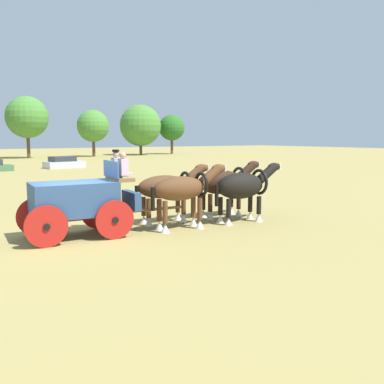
{
  "coord_description": "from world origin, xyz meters",
  "views": [
    {
      "loc": [
        -4.16,
        -13.2,
        3.25
      ],
      "look_at": [
        4.39,
        -0.28,
        1.2
      ],
      "focal_mm": 39.04,
      "sensor_mm": 36.0,
      "label": 1
    }
  ],
  "objects_px": {
    "show_wagon": "(79,199)",
    "draft_horse_rear_near": "(167,188)",
    "parked_vehicle_d": "(64,163)",
    "draft_horse_rear_off": "(183,190)",
    "draft_horse_lead_near": "(224,183)",
    "draft_horse_lead_off": "(243,187)"
  },
  "relations": [
    {
      "from": "draft_horse_lead_near",
      "to": "parked_vehicle_d",
      "type": "distance_m",
      "value": 30.91
    },
    {
      "from": "show_wagon",
      "to": "draft_horse_lead_near",
      "type": "bearing_deg",
      "value": 2.05
    },
    {
      "from": "draft_horse_lead_off",
      "to": "parked_vehicle_d",
      "type": "relative_size",
      "value": 0.72
    },
    {
      "from": "draft_horse_rear_off",
      "to": "draft_horse_lead_near",
      "type": "bearing_deg",
      "value": 22.69
    },
    {
      "from": "draft_horse_lead_near",
      "to": "draft_horse_lead_off",
      "type": "xyz_separation_m",
      "value": [
        -0.1,
        -1.3,
        -0.01
      ]
    },
    {
      "from": "draft_horse_lead_near",
      "to": "draft_horse_rear_off",
      "type": "bearing_deg",
      "value": -157.31
    },
    {
      "from": "draft_horse_lead_near",
      "to": "parked_vehicle_d",
      "type": "height_order",
      "value": "draft_horse_lead_near"
    },
    {
      "from": "draft_horse_rear_off",
      "to": "draft_horse_lead_off",
      "type": "relative_size",
      "value": 0.98
    },
    {
      "from": "show_wagon",
      "to": "parked_vehicle_d",
      "type": "distance_m",
      "value": 32.21
    },
    {
      "from": "draft_horse_rear_near",
      "to": "draft_horse_lead_near",
      "type": "height_order",
      "value": "draft_horse_lead_near"
    },
    {
      "from": "draft_horse_rear_off",
      "to": "show_wagon",
      "type": "bearing_deg",
      "value": 165.45
    },
    {
      "from": "draft_horse_rear_off",
      "to": "draft_horse_lead_near",
      "type": "distance_m",
      "value": 2.89
    },
    {
      "from": "draft_horse_lead_near",
      "to": "draft_horse_lead_off",
      "type": "bearing_deg",
      "value": -94.21
    },
    {
      "from": "draft_horse_rear_off",
      "to": "draft_horse_rear_near",
      "type": "bearing_deg",
      "value": 86.04
    },
    {
      "from": "draft_horse_lead_near",
      "to": "parked_vehicle_d",
      "type": "xyz_separation_m",
      "value": [
        2.56,
        30.8,
        -0.84
      ]
    },
    {
      "from": "show_wagon",
      "to": "draft_horse_rear_near",
      "type": "bearing_deg",
      "value": 6.46
    },
    {
      "from": "draft_horse_lead_near",
      "to": "parked_vehicle_d",
      "type": "bearing_deg",
      "value": 85.25
    },
    {
      "from": "draft_horse_rear_off",
      "to": "parked_vehicle_d",
      "type": "height_order",
      "value": "draft_horse_rear_off"
    },
    {
      "from": "parked_vehicle_d",
      "to": "draft_horse_lead_off",
      "type": "bearing_deg",
      "value": -94.73
    },
    {
      "from": "draft_horse_lead_off",
      "to": "parked_vehicle_d",
      "type": "height_order",
      "value": "draft_horse_lead_off"
    },
    {
      "from": "draft_horse_rear_near",
      "to": "draft_horse_lead_off",
      "type": "xyz_separation_m",
      "value": [
        2.48,
        -1.48,
        0.03
      ]
    },
    {
      "from": "show_wagon",
      "to": "parked_vehicle_d",
      "type": "bearing_deg",
      "value": 74.37
    }
  ]
}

